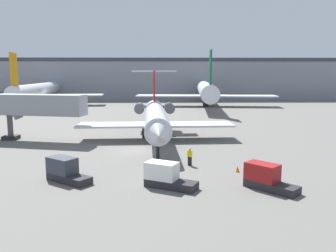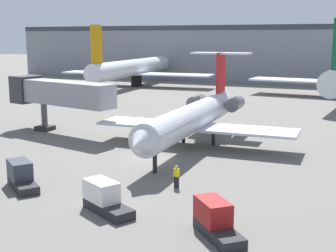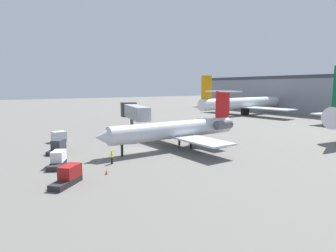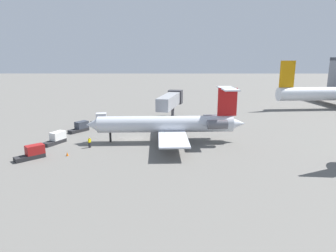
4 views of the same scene
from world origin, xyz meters
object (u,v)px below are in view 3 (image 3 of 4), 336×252
Objects in this scene: cargo_container_uld at (59,137)px; traffic_cone_near at (106,172)px; baggage_tug_lead at (58,147)px; baggage_tug_spare at (58,160)px; regional_jet at (180,129)px; jet_bridge at (134,112)px; ground_crew_marshaller at (112,157)px; baggage_tug_trailing at (68,176)px; parked_airliner_west_end at (245,103)px.

traffic_cone_near is (23.33, 0.17, -0.66)m from cargo_container_uld.
baggage_tug_lead is 0.97× the size of baggage_tug_spare.
cargo_container_uld is at bearing -136.15° from regional_jet.
ground_crew_marshaller is at bearing -32.38° from jet_bridge.
baggage_tug_lead reaches higher than traffic_cone_near.
baggage_tug_spare is (18.17, -19.14, -3.72)m from jet_bridge.
baggage_tug_trailing reaches higher than cargo_container_uld.
jet_bridge is 32.58m from baggage_tug_trailing.
baggage_tug_lead is at bearing -13.15° from cargo_container_uld.
ground_crew_marshaller is 3.07× the size of traffic_cone_near.
cargo_container_uld is 0.06× the size of parked_airliner_west_end.
jet_bridge is 15.88m from cargo_container_uld.
jet_bridge is 51.33m from parked_airliner_west_end.
parked_airliner_west_end is at bearing 123.45° from regional_jet.
cargo_container_uld reaches higher than ground_crew_marshaller.
baggage_tug_lead is 8.24m from baggage_tug_spare.
regional_jet reaches higher than baggage_tug_spare.
jet_bridge is at bearing 179.45° from regional_jet.
ground_crew_marshaller is 6.57m from baggage_tug_spare.
ground_crew_marshaller reaches higher than traffic_cone_near.
baggage_tug_trailing is at bearing -75.69° from traffic_cone_near.
jet_bridge reaches higher than baggage_tug_spare.
jet_bridge is at bearing 147.62° from ground_crew_marshaller.
baggage_tug_spare is at bearing -63.77° from parked_airliner_west_end.
baggage_tug_lead and baggage_tug_trailing have the same top height.
jet_bridge is (-17.08, 0.16, 1.45)m from regional_jet.
regional_jet is at bearing 104.95° from ground_crew_marshaller.
regional_jet reaches higher than baggage_tug_trailing.
baggage_tug_trailing is 80.09m from parked_airliner_west_end.
ground_crew_marshaller is (20.51, -13.00, -3.70)m from jet_bridge.
cargo_container_uld is at bearing -179.59° from traffic_cone_near.
regional_jet reaches higher than jet_bridge.
baggage_tug_lead is 14.62m from traffic_cone_near.
baggage_tug_spare reaches higher than ground_crew_marshaller.
baggage_tug_spare is (-2.34, -6.14, -0.02)m from ground_crew_marshaller.
jet_bridge reaches higher than baggage_tug_lead.
ground_crew_marshaller is (3.43, -12.84, -2.26)m from regional_jet.
parked_airliner_west_end is at bearing 104.45° from cargo_container_uld.
baggage_tug_spare is at bearing -46.49° from jet_bridge.
baggage_tug_spare is at bearing -110.86° from ground_crew_marshaller.
ground_crew_marshaller is 0.40× the size of baggage_tug_spare.
cargo_container_uld is at bearing -75.55° from parked_airliner_west_end.
parked_airliner_west_end is at bearing 120.87° from baggage_tug_trailing.
parked_airliner_west_end is (-41.06, 68.69, 3.26)m from baggage_tug_trailing.
jet_bridge is at bearing 148.14° from traffic_cone_near.
jet_bridge is 3.88× the size of baggage_tug_trailing.
jet_bridge is at bearing 119.99° from baggage_tug_lead.
ground_crew_marshaller is at bearing -75.05° from regional_jet.
regional_jet is 0.65× the size of parked_airliner_west_end.
parked_airliner_west_end is (-15.39, 48.97, -0.46)m from jet_bridge.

